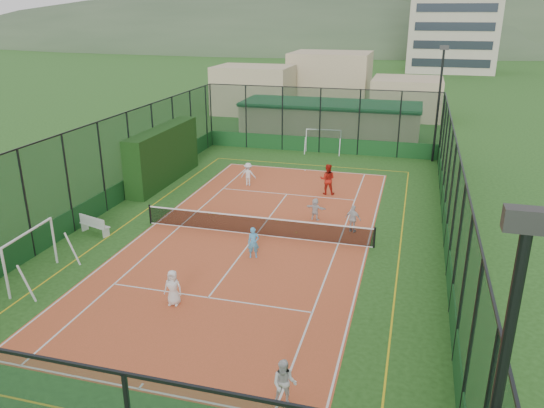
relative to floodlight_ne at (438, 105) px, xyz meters
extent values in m
plane|color=#244C1A|center=(-8.60, -16.60, -4.12)|extent=(300.00, 300.00, 0.00)
cube|color=#AE4F26|center=(-8.60, -16.60, -4.12)|extent=(11.17, 23.97, 0.01)
cube|color=black|center=(-16.90, -9.74, -2.36)|extent=(1.21, 8.08, 3.53)
imported|color=white|center=(-9.67, -23.79, -3.41)|extent=(0.72, 0.51, 1.40)
imported|color=#4CA1D7|center=(-7.97, -19.08, -3.40)|extent=(0.61, 0.50, 1.43)
imported|color=silver|center=(-4.30, -28.01, -3.38)|extent=(0.76, 0.61, 1.47)
imported|color=silver|center=(-11.39, -9.13, -3.38)|extent=(0.98, 0.60, 1.47)
imported|color=silver|center=(-4.02, -14.98, -3.41)|extent=(0.89, 0.58, 1.41)
imported|color=silver|center=(-6.16, -13.84, -3.51)|extent=(1.17, 0.59, 1.20)
imported|color=#AC1D12|center=(-6.26, -9.49, -3.18)|extent=(0.98, 0.80, 1.87)
sphere|color=#CCE033|center=(-6.71, -15.90, -4.08)|extent=(0.07, 0.07, 0.07)
sphere|color=#CCE033|center=(-11.63, -14.59, -4.08)|extent=(0.07, 0.07, 0.07)
sphere|color=#CCE033|center=(-8.67, -14.46, -4.08)|extent=(0.07, 0.07, 0.07)
sphere|color=#CCE033|center=(-8.05, -14.60, -4.08)|extent=(0.07, 0.07, 0.07)
sphere|color=#CCE033|center=(-11.90, -14.63, -4.08)|extent=(0.07, 0.07, 0.07)
camera|label=1|loc=(-1.43, -39.78, 6.36)|focal=35.00mm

